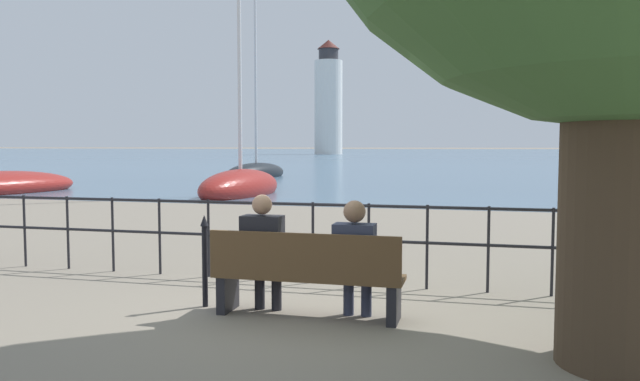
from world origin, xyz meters
name	(u,v)px	position (x,y,z in m)	size (l,w,h in m)	color
ground_plane	(308,316)	(0.00, 0.00, 0.00)	(1000.00, 1000.00, 0.00)	gray
harbor_water	(473,152)	(0.00, 161.31, 0.00)	(600.00, 300.00, 0.01)	slate
park_bench	(306,276)	(0.00, -0.07, 0.44)	(1.99, 0.45, 0.90)	brown
seated_person_left	(263,248)	(-0.49, 0.01, 0.69)	(0.43, 0.35, 1.27)	black
seated_person_right	(355,254)	(0.49, 0.01, 0.68)	(0.42, 0.35, 1.23)	#2D3347
promenade_railing	(340,230)	(0.00, 1.55, 0.70)	(15.37, 0.04, 1.05)	black
closed_umbrella	(205,256)	(-1.21, 0.10, 0.57)	(0.09, 0.09, 1.02)	black
sailboat_0	(241,185)	(-6.55, 14.62, 0.37)	(2.12, 5.47, 12.54)	maroon
sailboat_1	(256,171)	(-10.29, 26.37, 0.36)	(2.65, 5.70, 12.22)	black
harbor_lighthouse	(328,101)	(-27.94, 116.10, 10.59)	(5.58, 5.58, 22.77)	white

